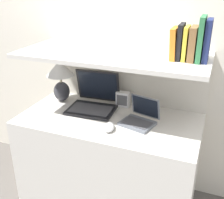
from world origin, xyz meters
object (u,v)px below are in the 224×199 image
at_px(table_lamp, 61,76).
at_px(book_orange, 175,43).
at_px(book_green, 201,39).
at_px(book_black, 181,42).
at_px(laptop_large, 94,101).
at_px(book_navy, 208,41).
at_px(book_yellow, 186,43).
at_px(book_brown, 193,44).
at_px(router_box, 123,99).
at_px(computer_mouse, 109,127).
at_px(laptop_small, 140,118).

height_order(table_lamp, book_orange, book_orange).
relative_size(book_green, book_black, 1.23).
bearing_deg(laptop_large, book_navy, -3.13).
relative_size(book_navy, book_yellow, 1.24).
distance_m(book_green, book_yellow, 0.09).
relative_size(book_brown, book_orange, 1.06).
distance_m(table_lamp, router_box, 0.51).
bearing_deg(computer_mouse, book_orange, 33.51).
distance_m(book_navy, book_yellow, 0.12).
height_order(router_box, book_green, book_green).
distance_m(laptop_large, router_box, 0.22).
distance_m(router_box, book_orange, 0.63).
bearing_deg(table_lamp, book_orange, -5.54).
distance_m(book_navy, book_orange, 0.19).
distance_m(table_lamp, book_brown, 1.03).
xyz_separation_m(laptop_small, router_box, (-0.20, 0.22, 0.02)).
bearing_deg(computer_mouse, laptop_large, 131.10).
relative_size(book_green, book_orange, 1.38).
distance_m(computer_mouse, book_green, 0.77).
distance_m(computer_mouse, book_yellow, 0.70).
bearing_deg(laptop_small, book_yellow, 13.44).
bearing_deg(book_yellow, book_navy, 0.00).
relative_size(laptop_small, computer_mouse, 1.95).
height_order(laptop_large, laptop_small, laptop_large).
bearing_deg(computer_mouse, book_navy, 23.12).
distance_m(book_brown, book_yellow, 0.04).
height_order(book_brown, book_orange, book_brown).
height_order(book_navy, book_brown, book_navy).
height_order(laptop_large, book_navy, book_navy).
height_order(computer_mouse, book_orange, book_orange).
bearing_deg(laptop_large, router_box, 31.91).
distance_m(laptop_small, book_yellow, 0.57).
distance_m(table_lamp, laptop_small, 0.72).
bearing_deg(book_green, laptop_small, -169.89).
bearing_deg(computer_mouse, laptop_small, 45.98).
bearing_deg(laptop_small, table_lamp, 168.32).
height_order(book_navy, book_orange, book_navy).
xyz_separation_m(book_green, book_yellow, (-0.08, 0.00, -0.03)).
relative_size(table_lamp, book_green, 1.27).
height_order(table_lamp, book_black, book_black).
distance_m(computer_mouse, router_box, 0.38).
bearing_deg(book_brown, book_navy, 0.00).
xyz_separation_m(table_lamp, book_green, (1.01, -0.08, 0.37)).
height_order(laptop_large, book_yellow, book_yellow).
bearing_deg(book_green, table_lamp, 175.28).
bearing_deg(router_box, table_lamp, -171.14).
relative_size(router_box, book_orange, 0.62).
xyz_separation_m(book_navy, book_black, (-0.15, 0.00, -0.02)).
distance_m(laptop_large, laptop_small, 0.40).
relative_size(computer_mouse, book_brown, 0.67).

